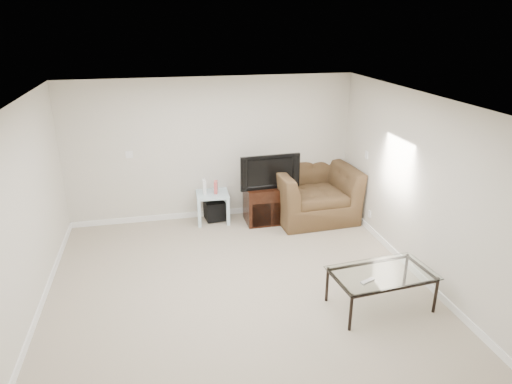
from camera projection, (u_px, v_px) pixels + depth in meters
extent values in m
plane|color=tan|center=(239.00, 289.00, 6.12)|extent=(5.00, 5.00, 0.00)
plane|color=white|center=(236.00, 102.00, 5.22)|extent=(5.00, 5.00, 0.00)
cube|color=silver|center=(212.00, 150.00, 7.95)|extent=(5.00, 0.02, 2.50)
cube|color=silver|center=(21.00, 220.00, 5.16)|extent=(0.02, 5.00, 2.50)
cube|color=silver|center=(419.00, 187.00, 6.17)|extent=(0.02, 5.00, 2.50)
cube|color=white|center=(129.00, 155.00, 7.66)|extent=(0.12, 0.02, 0.12)
cube|color=white|center=(367.00, 155.00, 7.63)|extent=(0.02, 0.09, 0.13)
cube|color=white|center=(370.00, 214.00, 7.70)|extent=(0.02, 0.08, 0.12)
cube|color=black|center=(268.00, 193.00, 7.93)|extent=(0.43, 0.31, 0.06)
imported|color=black|center=(269.00, 170.00, 7.79)|extent=(0.98, 0.25, 0.60)
cube|color=black|center=(215.00, 210.00, 8.14)|extent=(0.37, 0.37, 0.34)
cube|color=white|center=(204.00, 187.00, 7.91)|extent=(0.06, 0.18, 0.24)
cube|color=#CC4C4C|center=(216.00, 187.00, 7.95)|extent=(0.09, 0.16, 0.21)
imported|color=brown|center=(313.00, 184.00, 8.11)|extent=(1.49, 1.02, 1.26)
cube|color=#B2B2B7|center=(368.00, 281.00, 5.37)|extent=(0.20, 0.12, 0.02)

